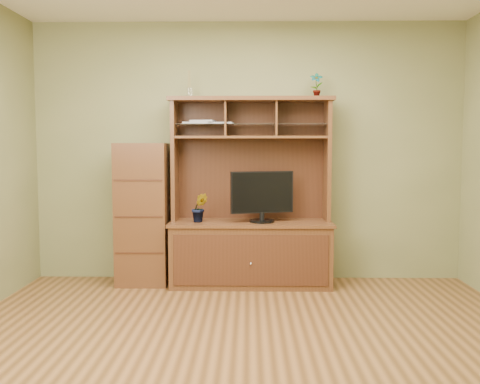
{
  "coord_description": "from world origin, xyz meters",
  "views": [
    {
      "loc": [
        0.02,
        -3.66,
        1.4
      ],
      "look_at": [
        -0.07,
        1.2,
        0.99
      ],
      "focal_mm": 40.0,
      "sensor_mm": 36.0,
      "label": 1
    }
  ],
  "objects": [
    {
      "name": "top_plant",
      "position": [
        0.69,
        1.8,
        2.02
      ],
      "size": [
        0.14,
        0.11,
        0.25
      ],
      "primitive_type": "imported",
      "rotation": [
        0.0,
        0.0,
        -0.17
      ],
      "color": "#336624",
      "rests_on": "media_hutch"
    },
    {
      "name": "magazines",
      "position": [
        -0.42,
        1.8,
        1.65
      ],
      "size": [
        0.52,
        0.22,
        0.04
      ],
      "color": "#9F9FA3",
      "rests_on": "media_hutch"
    },
    {
      "name": "orchid_plant",
      "position": [
        -0.48,
        1.65,
        0.8
      ],
      "size": [
        0.17,
        0.14,
        0.29
      ],
      "primitive_type": "imported",
      "rotation": [
        0.0,
        0.0,
        0.1
      ],
      "color": "#26521C",
      "rests_on": "media_hutch"
    },
    {
      "name": "room",
      "position": [
        0.0,
        0.0,
        1.35
      ],
      "size": [
        4.54,
        4.04,
        2.74
      ],
      "color": "#533417",
      "rests_on": "ground"
    },
    {
      "name": "side_cabinet",
      "position": [
        -1.07,
        1.75,
        0.72
      ],
      "size": [
        0.51,
        0.47,
        1.44
      ],
      "color": "#452813",
      "rests_on": "room"
    },
    {
      "name": "monitor",
      "position": [
        0.14,
        1.65,
        0.92
      ],
      "size": [
        0.63,
        0.25,
        0.51
      ],
      "rotation": [
        0.0,
        0.0,
        0.29
      ],
      "color": "black",
      "rests_on": "media_hutch"
    },
    {
      "name": "reed_diffuser",
      "position": [
        -0.59,
        1.8,
        2.01
      ],
      "size": [
        0.05,
        0.05,
        0.27
      ],
      "color": "silver",
      "rests_on": "media_hutch"
    },
    {
      "name": "media_hutch",
      "position": [
        0.03,
        1.73,
        0.52
      ],
      "size": [
        1.66,
        0.61,
        1.9
      ],
      "color": "#452813",
      "rests_on": "room"
    }
  ]
}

